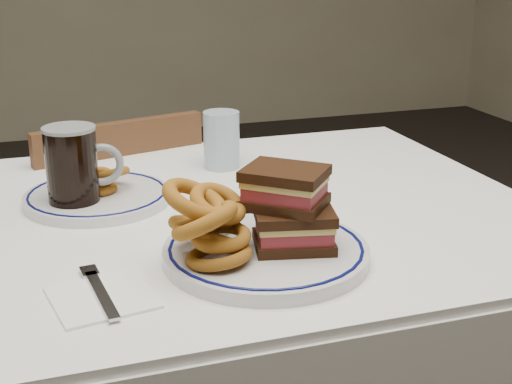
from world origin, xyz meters
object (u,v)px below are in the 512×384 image
object	(u,v)px
beer_mug	(74,168)
chair_far	(112,265)
far_plate	(97,196)
main_plate	(266,252)
reuben_sandwich	(289,208)

from	to	relation	value
beer_mug	chair_far	bearing A→B (deg)	77.51
beer_mug	far_plate	size ratio (longest dim) A/B	0.57
chair_far	main_plate	bearing A→B (deg)	-78.12
chair_far	far_plate	world-z (taller)	chair_far
reuben_sandwich	far_plate	distance (m)	0.41
chair_far	main_plate	distance (m)	0.79
beer_mug	far_plate	bearing A→B (deg)	37.92
main_plate	chair_far	bearing A→B (deg)	101.88
reuben_sandwich	far_plate	xyz separation A→B (m)	(-0.24, 0.33, -0.07)
main_plate	reuben_sandwich	xyz separation A→B (m)	(0.03, -0.01, 0.07)
far_plate	beer_mug	bearing A→B (deg)	-142.08
chair_far	far_plate	bearing A→B (deg)	-98.05
main_plate	reuben_sandwich	distance (m)	0.07
chair_far	beer_mug	world-z (taller)	beer_mug
chair_far	far_plate	size ratio (longest dim) A/B	3.24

